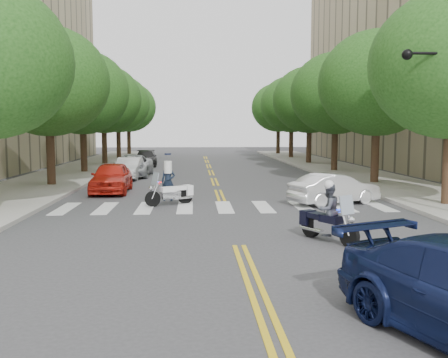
{
  "coord_description": "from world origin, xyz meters",
  "views": [
    {
      "loc": [
        -1.18,
        -12.97,
        3.11
      ],
      "look_at": [
        -0.11,
        4.81,
        1.3
      ],
      "focal_mm": 40.0,
      "sensor_mm": 36.0,
      "label": 1
    }
  ],
  "objects": [
    {
      "name": "ground",
      "position": [
        0.0,
        0.0,
        0.0
      ],
      "size": [
        140.0,
        140.0,
        0.0
      ],
      "primitive_type": "plane",
      "color": "#38383A",
      "rests_on": "ground"
    },
    {
      "name": "sidewalk_left",
      "position": [
        -9.5,
        22.0,
        0.07
      ],
      "size": [
        5.0,
        60.0,
        0.15
      ],
      "primitive_type": "cube",
      "color": "#9E9991",
      "rests_on": "ground"
    },
    {
      "name": "sidewalk_right",
      "position": [
        9.5,
        22.0,
        0.07
      ],
      "size": [
        5.0,
        60.0,
        0.15
      ],
      "primitive_type": "cube",
      "color": "#9E9991",
      "rests_on": "ground"
    },
    {
      "name": "tree_l_1",
      "position": [
        -8.8,
        14.0,
        5.55
      ],
      "size": [
        6.4,
        6.4,
        8.45
      ],
      "color": "#382316",
      "rests_on": "ground"
    },
    {
      "name": "tree_l_2",
      "position": [
        -8.8,
        22.0,
        5.55
      ],
      "size": [
        6.4,
        6.4,
        8.45
      ],
      "color": "#382316",
      "rests_on": "ground"
    },
    {
      "name": "tree_l_3",
      "position": [
        -8.8,
        30.0,
        5.55
      ],
      "size": [
        6.4,
        6.4,
        8.45
      ],
      "color": "#382316",
      "rests_on": "ground"
    },
    {
      "name": "tree_l_4",
      "position": [
        -8.8,
        38.0,
        5.55
      ],
      "size": [
        6.4,
        6.4,
        8.45
      ],
      "color": "#382316",
      "rests_on": "ground"
    },
    {
      "name": "tree_l_5",
      "position": [
        -8.8,
        46.0,
        5.55
      ],
      "size": [
        6.4,
        6.4,
        8.45
      ],
      "color": "#382316",
      "rests_on": "ground"
    },
    {
      "name": "tree_r_1",
      "position": [
        8.8,
        14.0,
        5.55
      ],
      "size": [
        6.4,
        6.4,
        8.45
      ],
      "color": "#382316",
      "rests_on": "ground"
    },
    {
      "name": "tree_r_2",
      "position": [
        8.8,
        22.0,
        5.55
      ],
      "size": [
        6.4,
        6.4,
        8.45
      ],
      "color": "#382316",
      "rests_on": "ground"
    },
    {
      "name": "tree_r_3",
      "position": [
        8.8,
        30.0,
        5.55
      ],
      "size": [
        6.4,
        6.4,
        8.45
      ],
      "color": "#382316",
      "rests_on": "ground"
    },
    {
      "name": "tree_r_4",
      "position": [
        8.8,
        38.0,
        5.55
      ],
      "size": [
        6.4,
        6.4,
        8.45
      ],
      "color": "#382316",
      "rests_on": "ground"
    },
    {
      "name": "tree_r_5",
      "position": [
        8.8,
        46.0,
        5.55
      ],
      "size": [
        6.4,
        6.4,
        8.45
      ],
      "color": "#382316",
      "rests_on": "ground"
    },
    {
      "name": "motorcycle_police",
      "position": [
        2.47,
        0.4,
        0.76
      ],
      "size": [
        1.24,
        1.94,
        1.71
      ],
      "rotation": [
        0.0,
        0.0,
        3.65
      ],
      "color": "black",
      "rests_on": "ground"
    },
    {
      "name": "motorcycle_parked",
      "position": [
        -2.04,
        7.29,
        0.48
      ],
      "size": [
        1.93,
        1.3,
        1.37
      ],
      "rotation": [
        0.0,
        0.0,
        2.11
      ],
      "color": "black",
      "rests_on": "ground"
    },
    {
      "name": "officer_standing",
      "position": [
        -2.31,
        8.5,
        0.82
      ],
      "size": [
        0.64,
        0.45,
        1.65
      ],
      "primitive_type": "imported",
      "rotation": [
        0.0,
        0.0,
        -0.1
      ],
      "color": "black",
      "rests_on": "ground"
    },
    {
      "name": "convertible",
      "position": [
        4.58,
        7.07,
        0.64
      ],
      "size": [
        4.09,
        2.79,
        1.28
      ],
      "primitive_type": "imported",
      "rotation": [
        0.0,
        0.0,
        1.99
      ],
      "color": "silver",
      "rests_on": "ground"
    },
    {
      "name": "parked_car_a",
      "position": [
        -5.2,
        11.39,
        0.74
      ],
      "size": [
        1.83,
        4.38,
        1.48
      ],
      "primitive_type": "imported",
      "rotation": [
        0.0,
        0.0,
        0.02
      ],
      "color": "red",
      "rests_on": "ground"
    },
    {
      "name": "parked_car_b",
      "position": [
        -5.2,
        18.0,
        0.66
      ],
      "size": [
        1.54,
        4.05,
        1.32
      ],
      "primitive_type": "imported",
      "rotation": [
        0.0,
        0.0,
        -0.04
      ],
      "color": "silver",
      "rests_on": "ground"
    },
    {
      "name": "parked_car_c",
      "position": [
        -5.2,
        19.5,
        0.7
      ],
      "size": [
        2.42,
        5.05,
        1.39
      ],
      "primitive_type": "imported",
      "rotation": [
        0.0,
        0.0,
        -0.02
      ],
      "color": "#A1A5A9",
      "rests_on": "ground"
    },
    {
      "name": "parked_car_d",
      "position": [
        -5.2,
        28.5,
        0.65
      ],
      "size": [
        2.18,
        4.59,
        1.29
      ],
      "primitive_type": "imported",
      "rotation": [
        0.0,
        0.0,
        0.09
      ],
      "color": "black",
      "rests_on": "ground"
    },
    {
      "name": "parked_car_e",
      "position": [
        -5.2,
        29.5,
        0.66
      ],
      "size": [
        1.65,
        3.91,
        1.32
      ],
      "primitive_type": "imported",
      "rotation": [
        0.0,
        0.0,
        -0.02
      ],
      "color": "#A2A3A8",
      "rests_on": "ground"
    }
  ]
}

